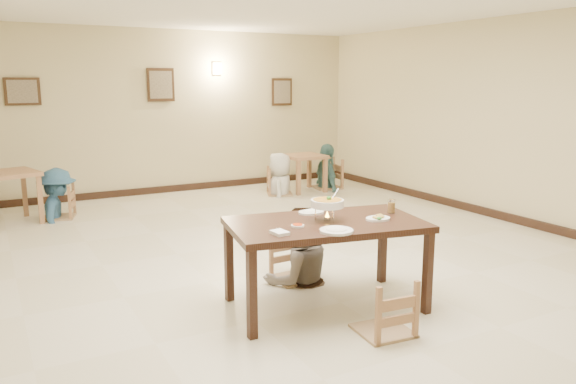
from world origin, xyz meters
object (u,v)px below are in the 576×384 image
drink_glass (391,207)px  bg_chair_rr (327,161)px  chair_near (385,280)px  main_diner (299,207)px  bg_table_right (304,162)px  main_table (326,230)px  bg_diner_b (55,168)px  bg_diner_c (280,153)px  curry_warmer (327,204)px  chair_far (294,240)px  bg_table_left (7,181)px  bg_chair_lr (56,187)px  bg_diner_d (327,144)px  bg_chair_rl (280,169)px

drink_glass → bg_chair_rr: (2.47, 5.02, -0.34)m
chair_near → main_diner: bearing=-84.2°
bg_table_right → main_table: bearing=-118.2°
chair_near → bg_chair_rr: bearing=-112.8°
main_table → bg_diner_b: bearing=120.0°
bg_diner_c → chair_near: bearing=11.7°
drink_glass → bg_diner_c: size_ratio=0.09×
main_diner → curry_warmer: size_ratio=4.70×
chair_far → main_diner: (0.02, -0.05, 0.35)m
curry_warmer → bg_table_left: (-2.43, 4.83, -0.34)m
main_table → bg_table_right: (2.65, 4.93, -0.17)m
main_diner → drink_glass: 0.96m
main_diner → bg_chair_rr: main_diner is taller
main_diner → drink_glass: main_diner is taller
bg_table_right → bg_diner_c: bg_diner_c is taller
chair_far → bg_table_right: 4.88m
bg_table_left → bg_diner_c: size_ratio=0.61×
chair_near → bg_chair_lr: (-1.88, 5.59, 0.02)m
curry_warmer → bg_table_right: 5.58m
chair_near → bg_table_left: (-2.54, 5.56, 0.18)m
main_diner → curry_warmer: (-0.10, -0.70, 0.18)m
bg_table_left → bg_table_right: size_ratio=1.34×
bg_diner_b → bg_diner_d: (4.95, 0.11, 0.10)m
bg_chair_rl → bg_table_left: bearing=111.9°
bg_diner_c → bg_chair_rr: bearing=127.8°
bg_chair_rl → main_diner: bearing=176.4°
curry_warmer → bg_chair_rl: bearing=66.9°
bg_diner_c → chair_far: bearing=5.1°
main_table → chair_far: 0.83m
bg_chair_rl → bg_table_right: bearing=-61.6°
bg_chair_lr → chair_near: bearing=35.8°
main_diner → bg_diner_d: 5.27m
bg_chair_rr → bg_diner_c: size_ratio=0.70×
bg_diner_b → drink_glass: bearing=-139.9°
bg_chair_lr → bg_diner_c: (3.83, -0.02, 0.30)m
drink_glass → bg_table_right: drink_glass is taller
bg_diner_d → bg_chair_rl: bearing=110.2°
chair_near → bg_chair_lr: 5.90m
bg_chair_rr → bg_diner_b: 4.95m
main_diner → bg_table_left: main_diner is taller
drink_glass → bg_chair_rr: bearing=63.8°
bg_table_right → bg_chair_rl: (-0.56, -0.07, -0.09)m
bg_table_left → bg_chair_rr: 5.61m
bg_chair_lr → bg_table_right: bearing=107.8°
main_diner → bg_chair_rr: size_ratio=1.45×
curry_warmer → bg_chair_rr: 5.92m
bg_table_left → bg_chair_rr: bearing=1.5°
bg_table_left → bg_chair_rl: size_ratio=0.99×
main_table → bg_chair_rl: (2.09, 4.87, -0.26)m
bg_chair_rr → bg_diner_d: 0.33m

